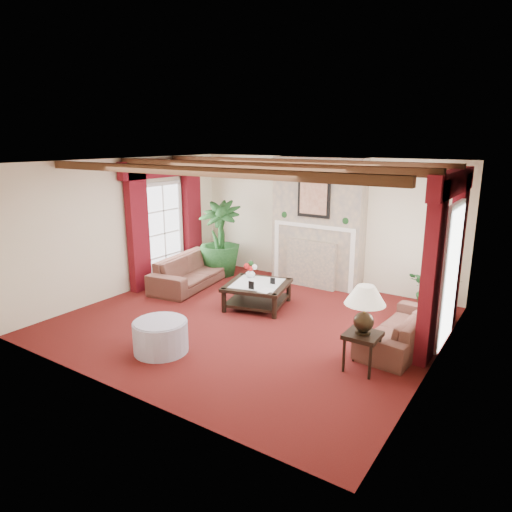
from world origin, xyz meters
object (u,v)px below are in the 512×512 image
Objects in this scene: potted_palm at (220,254)px; ottoman at (161,337)px; coffee_table at (257,295)px; side_table at (362,352)px; sofa_left at (193,265)px; sofa_right at (402,322)px.

ottoman is (1.71, -3.63, -0.24)m from potted_palm.
coffee_table is at bearing -34.39° from potted_palm.
side_table is (2.52, -1.25, 0.04)m from coffee_table.
potted_palm is at bearing 115.19° from ottoman.
sofa_left is 3.21m from ottoman.
sofa_left is at bearing -91.77° from sofa_right.
side_table is (-0.23, -1.08, -0.10)m from sofa_right.
sofa_right is 1.02× the size of potted_palm.
ottoman is at bearing -156.12° from sofa_left.
coffee_table is (1.86, -1.28, -0.25)m from potted_palm.
sofa_right reaches higher than ottoman.
potted_palm is 1.74× the size of coffee_table.
ottoman is (-0.16, -2.36, 0.01)m from coffee_table.
potted_palm is 2.38× the size of ottoman.
side_table is at bearing -118.69° from sofa_left.
side_table is at bearing -30.00° from potted_palm.
sofa_left is at bearing 160.13° from side_table.
sofa_left reaches higher than side_table.
coffee_table is at bearing 153.53° from side_table.
sofa_right is at bearing -17.45° from potted_palm.
ottoman is (-2.67, -1.10, -0.03)m from side_table.
potted_palm is at bearing -10.06° from sofa_left.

